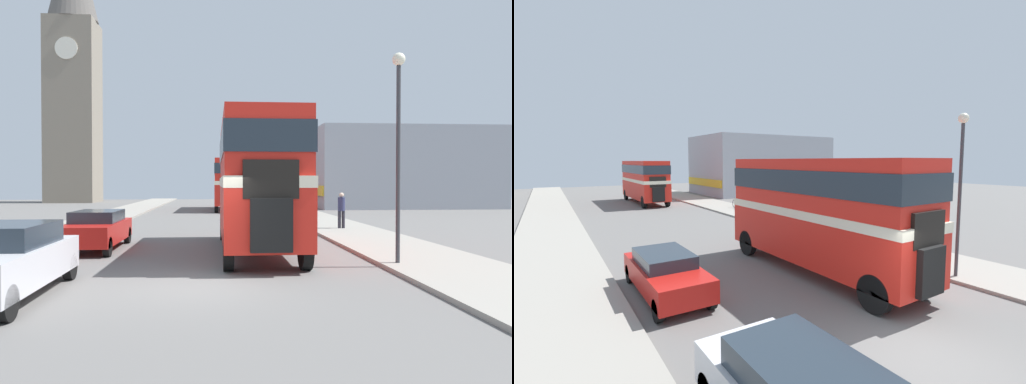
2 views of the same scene
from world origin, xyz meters
The scene contains 11 objects.
ground_plane centered at (0.00, 0.00, 0.00)m, with size 120.00×120.00×0.00m, color slate.
sidewalk_right centered at (6.75, 0.00, 0.06)m, with size 3.50×120.00×0.12m.
double_decker_bus centered at (1.79, 5.68, 2.61)m, with size 2.39×9.39×4.39m.
bus_distant centered at (1.56, 31.95, 2.56)m, with size 2.45×10.25×4.29m.
car_parked_near centered at (-3.89, -0.68, 0.78)m, with size 1.72×4.59×1.51m.
car_parked_mid centered at (-3.77, 6.70, 0.72)m, with size 1.70×4.52×1.37m.
pedestrian_walking centered at (6.60, 12.81, 1.11)m, with size 0.35×0.35×1.75m.
bicycle_on_pavement centered at (7.21, 22.55, 0.48)m, with size 0.05×1.76×0.78m.
street_lamp centered at (5.50, 2.28, 3.96)m, with size 0.36×0.36×5.86m.
church_tower centered at (-16.53, 50.31, 17.53)m, with size 5.91×5.91×34.26m.
shop_building_block centered at (18.06, 36.02, 3.73)m, with size 16.84×10.88×7.46m.
Camera 1 is at (0.39, -11.28, 2.36)m, focal length 35.00 mm.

